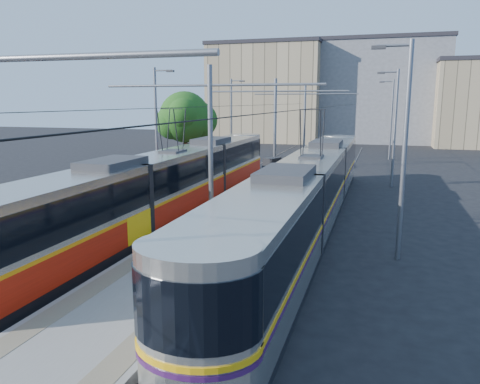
% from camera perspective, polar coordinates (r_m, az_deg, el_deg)
% --- Properties ---
extents(ground, '(160.00, 160.00, 0.00)m').
position_cam_1_polar(ground, '(13.33, -15.92, -15.59)').
color(ground, black).
rests_on(ground, ground).
extents(platform, '(4.00, 50.00, 0.30)m').
position_cam_1_polar(platform, '(28.33, 2.84, -0.66)').
color(platform, gray).
rests_on(platform, ground).
extents(tactile_strip_left, '(0.70, 50.00, 0.01)m').
position_cam_1_polar(tactile_strip_left, '(28.67, 0.03, -0.19)').
color(tactile_strip_left, gray).
rests_on(tactile_strip_left, platform).
extents(tactile_strip_right, '(0.70, 50.00, 0.01)m').
position_cam_1_polar(tactile_strip_right, '(27.99, 5.73, -0.52)').
color(tactile_strip_right, gray).
rests_on(tactile_strip_right, platform).
extents(rails, '(8.71, 70.00, 0.03)m').
position_cam_1_polar(rails, '(28.35, 2.84, -0.93)').
color(rails, gray).
rests_on(rails, ground).
extents(tram_left, '(2.43, 28.54, 5.50)m').
position_cam_1_polar(tram_left, '(24.63, -8.10, 1.16)').
color(tram_left, black).
rests_on(tram_left, ground).
extents(tram_right, '(2.43, 30.22, 5.50)m').
position_cam_1_polar(tram_right, '(22.22, 8.59, 0.47)').
color(tram_right, black).
rests_on(tram_right, ground).
extents(catenary, '(9.20, 70.00, 7.00)m').
position_cam_1_polar(catenary, '(25.03, 1.34, 7.91)').
color(catenary, slate).
rests_on(catenary, platform).
extents(street_lamps, '(15.18, 38.22, 8.00)m').
position_cam_1_polar(street_lamps, '(31.68, 4.69, 7.91)').
color(street_lamps, slate).
rests_on(street_lamps, ground).
extents(shelter, '(1.00, 1.24, 2.39)m').
position_cam_1_polar(shelter, '(27.06, 3.89, 1.80)').
color(shelter, black).
rests_on(shelter, platform).
extents(tree, '(4.60, 4.25, 6.68)m').
position_cam_1_polar(tree, '(39.16, -6.28, 8.96)').
color(tree, '#382314').
rests_on(tree, ground).
extents(building_left, '(16.32, 12.24, 14.19)m').
position_cam_1_polar(building_left, '(71.90, 3.50, 11.97)').
color(building_left, tan).
rests_on(building_left, ground).
extents(building_centre, '(18.36, 14.28, 14.57)m').
position_cam_1_polar(building_centre, '(73.94, 16.67, 11.67)').
color(building_centre, gray).
rests_on(building_centre, ground).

